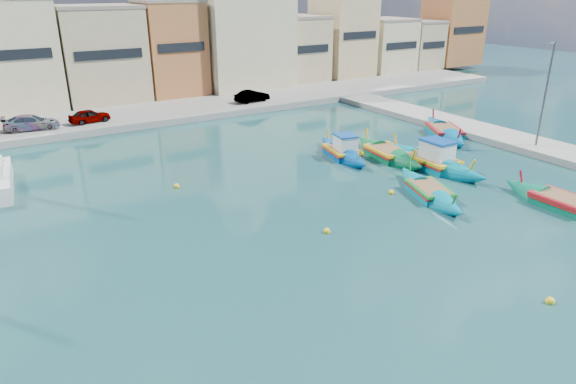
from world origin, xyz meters
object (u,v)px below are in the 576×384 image
object	(u,v)px
luzzu_blue_south	(429,192)
luzzu_turquoise_cabin	(430,162)
luzzu_green	(388,154)
church_block	(237,16)
quay_street_lamp	(545,94)
luzzu_cyan_south	(562,204)
luzzu_blue_cabin	(342,152)
luzzu_cyan_mid	(444,133)

from	to	relation	value
luzzu_blue_south	luzzu_turquoise_cabin	bearing A→B (deg)	42.90
luzzu_turquoise_cabin	luzzu_green	bearing A→B (deg)	109.87
church_block	quay_street_lamp	world-z (taller)	church_block
luzzu_blue_south	luzzu_cyan_south	world-z (taller)	luzzu_cyan_south
luzzu_blue_cabin	luzzu_turquoise_cabin	bearing A→B (deg)	-53.86
church_block	luzzu_cyan_south	bearing A→B (deg)	-91.23
quay_street_lamp	luzzu_cyan_mid	xyz separation A→B (m)	(-2.44, 6.62, -4.05)
luzzu_blue_cabin	luzzu_blue_south	bearing A→B (deg)	-92.10
luzzu_green	luzzu_blue_south	world-z (taller)	luzzu_green
luzzu_green	luzzu_turquoise_cabin	bearing A→B (deg)	-70.13
quay_street_lamp	luzzu_blue_cabin	xyz separation A→B (m)	(-13.02, 6.72, -4.01)
luzzu_green	quay_street_lamp	bearing A→B (deg)	-24.29
luzzu_turquoise_cabin	luzzu_blue_south	bearing A→B (deg)	-137.10
church_block	luzzu_cyan_mid	world-z (taller)	church_block
quay_street_lamp	luzzu_green	distance (m)	12.15
luzzu_turquoise_cabin	luzzu_cyan_south	size ratio (longest dim) A/B	1.27
luzzu_turquoise_cabin	luzzu_blue_south	size ratio (longest dim) A/B	1.24
luzzu_cyan_mid	luzzu_cyan_south	size ratio (longest dim) A/B	1.17
church_block	luzzu_blue_cabin	xyz separation A→B (m)	(-5.58, -27.28, -8.08)
luzzu_green	luzzu_cyan_south	world-z (taller)	luzzu_green
quay_street_lamp	luzzu_blue_cabin	distance (m)	15.20
luzzu_blue_cabin	luzzu_green	xyz separation A→B (m)	(2.59, -2.01, -0.05)
luzzu_blue_cabin	luzzu_green	bearing A→B (deg)	-37.86
luzzu_turquoise_cabin	church_block	bearing A→B (deg)	86.65
luzzu_green	luzzu_cyan_south	xyz separation A→B (m)	(2.10, -11.97, -0.02)
luzzu_blue_south	quay_street_lamp	bearing A→B (deg)	8.72
quay_street_lamp	luzzu_cyan_mid	size ratio (longest dim) A/B	0.89
luzzu_blue_cabin	luzzu_cyan_south	size ratio (longest dim) A/B	1.01
luzzu_blue_south	luzzu_cyan_south	bearing A→B (deg)	-46.09
luzzu_blue_cabin	luzzu_cyan_mid	world-z (taller)	luzzu_blue_cabin
luzzu_blue_south	church_block	bearing A→B (deg)	80.70
luzzu_cyan_mid	luzzu_green	world-z (taller)	luzzu_cyan_mid
luzzu_cyan_mid	luzzu_blue_south	xyz separation A→B (m)	(-10.90, -8.67, -0.05)
luzzu_blue_cabin	luzzu_green	size ratio (longest dim) A/B	0.93
luzzu_turquoise_cabin	luzzu_blue_cabin	xyz separation A→B (m)	(-3.69, 5.05, -0.05)
quay_street_lamp	luzzu_turquoise_cabin	world-z (taller)	quay_street_lamp
luzzu_cyan_south	quay_street_lamp	bearing A→B (deg)	41.06
quay_street_lamp	luzzu_turquoise_cabin	xyz separation A→B (m)	(-9.34, 1.68, -3.96)
luzzu_blue_cabin	luzzu_green	world-z (taller)	luzzu_blue_cabin
church_block	luzzu_cyan_mid	bearing A→B (deg)	-79.65
quay_street_lamp	luzzu_turquoise_cabin	size ratio (longest dim) A/B	0.81
church_block	luzzu_green	bearing A→B (deg)	-95.83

